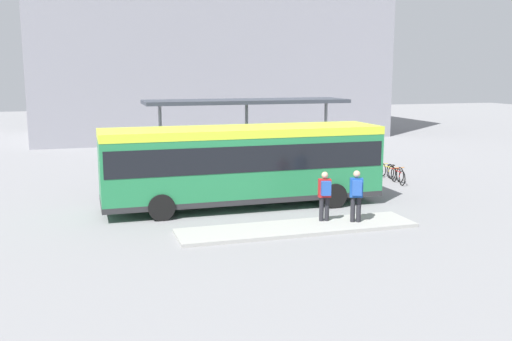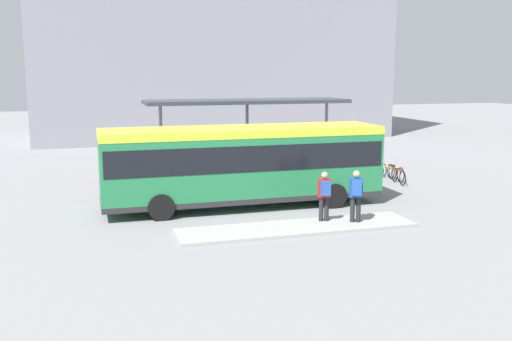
# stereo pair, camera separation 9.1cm
# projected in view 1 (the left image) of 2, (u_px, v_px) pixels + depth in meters

# --- Properties ---
(ground_plane) EXTENTS (120.00, 120.00, 0.00)m
(ground_plane) POSITION_uv_depth(u_px,v_px,m) (243.00, 206.00, 21.98)
(ground_plane) COLOR gray
(curb_island) EXTENTS (7.97, 1.80, 0.12)m
(curb_island) POSITION_uv_depth(u_px,v_px,m) (297.00, 228.00, 18.71)
(curb_island) COLOR #9E9E99
(curb_island) RESTS_ON ground_plane
(city_bus) EXTENTS (10.62, 2.75, 3.06)m
(city_bus) POSITION_uv_depth(u_px,v_px,m) (243.00, 160.00, 21.67)
(city_bus) COLOR #237A47
(city_bus) RESTS_ON ground_plane
(pedestrian_waiting) EXTENTS (0.45, 0.49, 1.69)m
(pedestrian_waiting) POSITION_uv_depth(u_px,v_px,m) (325.00, 193.00, 19.18)
(pedestrian_waiting) COLOR #232328
(pedestrian_waiting) RESTS_ON curb_island
(pedestrian_companion) EXTENTS (0.51, 0.55, 1.76)m
(pedestrian_companion) POSITION_uv_depth(u_px,v_px,m) (356.00, 193.00, 19.03)
(pedestrian_companion) COLOR #232328
(pedestrian_companion) RESTS_ON curb_island
(bicycle_red) EXTENTS (0.48, 1.61, 0.70)m
(bicycle_red) POSITION_uv_depth(u_px,v_px,m) (398.00, 176.00, 26.41)
(bicycle_red) COLOR black
(bicycle_red) RESTS_ON ground_plane
(bicycle_orange) EXTENTS (0.48, 1.70, 0.73)m
(bicycle_orange) POSITION_uv_depth(u_px,v_px,m) (395.00, 173.00, 27.17)
(bicycle_orange) COLOR black
(bicycle_orange) RESTS_ON ground_plane
(bicycle_yellow) EXTENTS (0.48, 1.58, 0.68)m
(bicycle_yellow) POSITION_uv_depth(u_px,v_px,m) (387.00, 171.00, 27.85)
(bicycle_yellow) COLOR black
(bicycle_yellow) RESTS_ON ground_plane
(bicycle_green) EXTENTS (0.48, 1.57, 0.68)m
(bicycle_green) POSITION_uv_depth(u_px,v_px,m) (374.00, 169.00, 28.45)
(bicycle_green) COLOR black
(bicycle_green) RESTS_ON ground_plane
(station_shelter) EXTENTS (10.02, 2.66, 3.78)m
(station_shelter) POSITION_uv_depth(u_px,v_px,m) (247.00, 103.00, 28.02)
(station_shelter) COLOR #383D47
(station_shelter) RESTS_ON ground_plane
(potted_planter_near_shelter) EXTENTS (0.98, 0.98, 1.48)m
(potted_planter_near_shelter) POSITION_uv_depth(u_px,v_px,m) (213.00, 169.00, 25.89)
(potted_planter_near_shelter) COLOR slate
(potted_planter_near_shelter) RESTS_ON ground_plane
(potted_planter_far_side) EXTENTS (0.97, 0.97, 1.45)m
(potted_planter_far_side) POSITION_uv_depth(u_px,v_px,m) (255.00, 168.00, 26.26)
(potted_planter_far_side) COLOR slate
(potted_planter_far_side) RESTS_ON ground_plane
(station_building) EXTENTS (27.00, 11.76, 18.47)m
(station_building) POSITION_uv_depth(u_px,v_px,m) (208.00, 20.00, 45.69)
(station_building) COLOR gray
(station_building) RESTS_ON ground_plane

